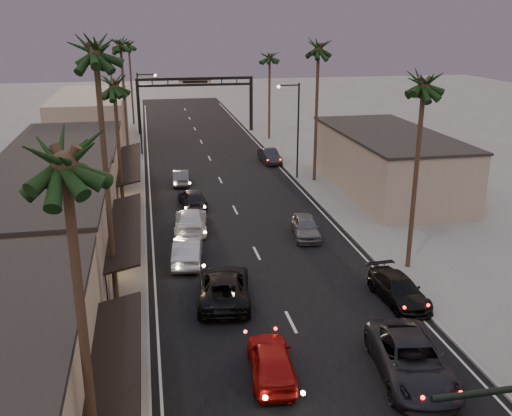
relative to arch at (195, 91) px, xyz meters
name	(u,v)px	position (x,y,z in m)	size (l,w,h in m)	color
ground	(230,199)	(0.00, -30.00, -5.53)	(200.00, 200.00, 0.00)	slate
road	(222,183)	(0.00, -25.00, -5.53)	(14.00, 120.00, 0.02)	black
sidewalk_left	(119,169)	(-9.50, -18.00, -5.47)	(5.00, 92.00, 0.12)	slate
sidewalk_right	(301,160)	(9.50, -18.00, -5.47)	(5.00, 92.00, 0.12)	slate
storefront_mid	(36,239)	(-13.00, -44.00, -2.78)	(8.00, 14.00, 5.50)	gray
storefront_far	(69,172)	(-13.00, -28.00, -3.03)	(8.00, 16.00, 5.00)	tan
storefront_dist	(91,120)	(-13.00, -5.00, -2.53)	(8.00, 20.00, 6.00)	gray
building_right	(387,163)	(14.00, -30.00, -3.03)	(8.00, 18.00, 5.00)	gray
arch	(195,91)	(0.00, 0.00, 0.00)	(15.20, 0.40, 7.27)	black
streetlight_right	(295,123)	(6.92, -25.00, -0.20)	(2.13, 0.30, 9.00)	black
streetlight_left	(142,107)	(-6.92, -12.00, -0.20)	(2.13, 0.30, 9.00)	black
palm_la	(63,147)	(-8.60, -61.00, 5.91)	(3.20, 3.20, 13.20)	#38281C
palm_lb	(95,44)	(-8.60, -48.00, 7.85)	(3.20, 3.20, 15.20)	#38281C
palm_lc	(113,79)	(-8.60, -34.00, 4.94)	(3.20, 3.20, 12.20)	#38281C
palm_ld	(120,41)	(-8.60, -15.00, 6.88)	(3.20, 3.20, 14.20)	#38281C
palm_ra	(425,77)	(8.60, -46.00, 5.91)	(3.20, 3.20, 13.20)	#38281C
palm_rb	(319,44)	(8.60, -26.00, 6.88)	(3.20, 3.20, 14.20)	#38281C
palm_rc	(270,54)	(8.60, -6.00, 4.94)	(3.20, 3.20, 12.20)	#38281C
palm_far	(128,42)	(-8.30, 8.00, 5.91)	(3.20, 3.20, 13.20)	#38281C
oncoming_red	(271,360)	(-1.95, -55.24, -4.76)	(1.83, 4.54, 1.55)	#9D0E0B
oncoming_pickup	(224,287)	(-2.97, -48.03, -4.72)	(2.70, 5.86, 1.63)	black
oncoming_silver	(188,250)	(-4.49, -42.53, -4.75)	(1.67, 4.78, 1.57)	#A7A8AD
oncoming_white	(191,220)	(-3.84, -37.03, -4.73)	(2.25, 5.53, 1.61)	silver
oncoming_dgrey	(193,198)	(-3.23, -31.53, -4.78)	(1.78, 4.43, 1.51)	black
oncoming_grey_far	(181,177)	(-3.71, -24.60, -4.86)	(1.42, 4.07, 1.34)	#4B4B50
curbside_near	(412,360)	(3.82, -56.45, -4.69)	(2.81, 6.10, 1.70)	black
curbside_black	(399,289)	(6.20, -49.92, -4.83)	(1.96, 4.82, 1.40)	black
curbside_grey	(306,227)	(3.92, -39.73, -4.80)	(1.72, 4.28, 1.46)	#56575C
curbside_far	(270,156)	(6.03, -18.10, -4.80)	(1.54, 4.43, 1.46)	black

